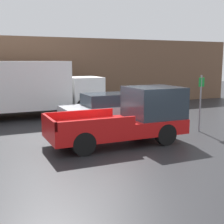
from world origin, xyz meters
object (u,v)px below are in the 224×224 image
object	(u,v)px
car	(107,109)
parking_sign	(200,100)
pickup_truck	(131,117)
delivery_truck	(22,87)

from	to	relation	value
car	parking_sign	bearing A→B (deg)	-41.49
pickup_truck	car	xyz separation A→B (m)	(0.41, 3.29, -0.20)
car	pickup_truck	bearing A→B (deg)	-97.09
pickup_truck	delivery_truck	distance (m)	7.79
pickup_truck	parking_sign	size ratio (longest dim) A/B	2.09
pickup_truck	car	distance (m)	3.32
car	parking_sign	size ratio (longest dim) A/B	1.77
pickup_truck	parking_sign	bearing A→B (deg)	6.25
delivery_truck	parking_sign	world-z (taller)	delivery_truck
delivery_truck	parking_sign	distance (m)	9.52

